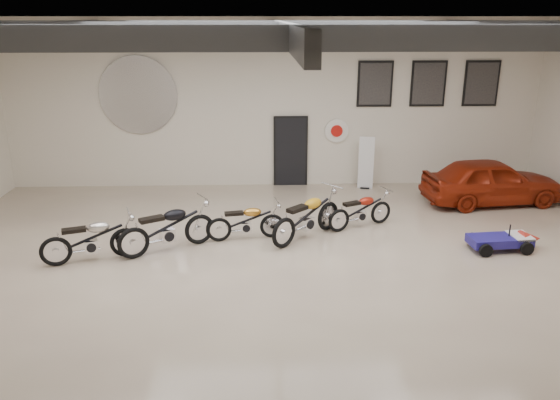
{
  "coord_description": "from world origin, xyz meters",
  "views": [
    {
      "loc": [
        -0.43,
        -10.36,
        5.0
      ],
      "look_at": [
        0.0,
        1.2,
        1.1
      ],
      "focal_mm": 35.0,
      "sensor_mm": 36.0,
      "label": 1
    }
  ],
  "objects_px": {
    "motorcycle_red": "(361,210)",
    "motorcycle_gold": "(246,221)",
    "motorcycle_silver": "(90,238)",
    "motorcycle_yellow": "(307,215)",
    "vintage_car": "(491,181)",
    "motorcycle_black": "(167,227)",
    "banner_stand": "(366,161)",
    "go_kart": "(506,237)"
  },
  "relations": [
    {
      "from": "motorcycle_red",
      "to": "motorcycle_gold",
      "type": "bearing_deg",
      "value": 168.19
    },
    {
      "from": "motorcycle_silver",
      "to": "motorcycle_red",
      "type": "height_order",
      "value": "motorcycle_silver"
    },
    {
      "from": "motorcycle_yellow",
      "to": "vintage_car",
      "type": "relative_size",
      "value": 0.58
    },
    {
      "from": "motorcycle_black",
      "to": "motorcycle_gold",
      "type": "relative_size",
      "value": 1.23
    },
    {
      "from": "banner_stand",
      "to": "vintage_car",
      "type": "bearing_deg",
      "value": -13.67
    },
    {
      "from": "motorcycle_black",
      "to": "vintage_car",
      "type": "bearing_deg",
      "value": -10.24
    },
    {
      "from": "banner_stand",
      "to": "motorcycle_yellow",
      "type": "xyz_separation_m",
      "value": [
        -2.12,
        -3.9,
        -0.27
      ]
    },
    {
      "from": "banner_stand",
      "to": "motorcycle_red",
      "type": "xyz_separation_m",
      "value": [
        -0.73,
        -3.25,
        -0.38
      ]
    },
    {
      "from": "motorcycle_red",
      "to": "motorcycle_black",
      "type": "bearing_deg",
      "value": 170.53
    },
    {
      "from": "banner_stand",
      "to": "motorcycle_red",
      "type": "relative_size",
      "value": 0.94
    },
    {
      "from": "motorcycle_gold",
      "to": "motorcycle_red",
      "type": "xyz_separation_m",
      "value": [
        2.82,
        0.66,
        0.0
      ]
    },
    {
      "from": "motorcycle_black",
      "to": "motorcycle_yellow",
      "type": "bearing_deg",
      "value": -18.67
    },
    {
      "from": "motorcycle_black",
      "to": "motorcycle_red",
      "type": "height_order",
      "value": "motorcycle_black"
    },
    {
      "from": "motorcycle_silver",
      "to": "motorcycle_yellow",
      "type": "bearing_deg",
      "value": -5.54
    },
    {
      "from": "go_kart",
      "to": "motorcycle_red",
      "type": "bearing_deg",
      "value": 149.55
    },
    {
      "from": "motorcycle_red",
      "to": "go_kart",
      "type": "distance_m",
      "value": 3.38
    },
    {
      "from": "motorcycle_black",
      "to": "motorcycle_yellow",
      "type": "height_order",
      "value": "motorcycle_yellow"
    },
    {
      "from": "motorcycle_red",
      "to": "motorcycle_yellow",
      "type": "bearing_deg",
      "value": -179.76
    },
    {
      "from": "motorcycle_black",
      "to": "motorcycle_gold",
      "type": "height_order",
      "value": "motorcycle_black"
    },
    {
      "from": "motorcycle_gold",
      "to": "motorcycle_red",
      "type": "bearing_deg",
      "value": 3.76
    },
    {
      "from": "motorcycle_silver",
      "to": "motorcycle_red",
      "type": "bearing_deg",
      "value": -2.61
    },
    {
      "from": "motorcycle_gold",
      "to": "motorcycle_red",
      "type": "height_order",
      "value": "same"
    },
    {
      "from": "vintage_car",
      "to": "motorcycle_yellow",
      "type": "bearing_deg",
      "value": 107.31
    },
    {
      "from": "motorcycle_yellow",
      "to": "go_kart",
      "type": "bearing_deg",
      "value": -53.6
    },
    {
      "from": "motorcycle_gold",
      "to": "motorcycle_yellow",
      "type": "xyz_separation_m",
      "value": [
        1.44,
        0.01,
        0.11
      ]
    },
    {
      "from": "motorcycle_red",
      "to": "go_kart",
      "type": "relative_size",
      "value": 1.06
    },
    {
      "from": "banner_stand",
      "to": "motorcycle_red",
      "type": "bearing_deg",
      "value": -91.24
    },
    {
      "from": "banner_stand",
      "to": "motorcycle_black",
      "type": "bearing_deg",
      "value": -128.04
    },
    {
      "from": "motorcycle_black",
      "to": "motorcycle_red",
      "type": "bearing_deg",
      "value": -14.08
    },
    {
      "from": "motorcycle_black",
      "to": "vintage_car",
      "type": "relative_size",
      "value": 0.58
    },
    {
      "from": "motorcycle_gold",
      "to": "go_kart",
      "type": "distance_m",
      "value": 5.91
    },
    {
      "from": "motorcycle_silver",
      "to": "motorcycle_gold",
      "type": "bearing_deg",
      "value": -0.29
    },
    {
      "from": "banner_stand",
      "to": "motorcycle_silver",
      "type": "height_order",
      "value": "banner_stand"
    },
    {
      "from": "banner_stand",
      "to": "motorcycle_silver",
      "type": "bearing_deg",
      "value": -132.39
    },
    {
      "from": "motorcycle_gold",
      "to": "motorcycle_silver",
      "type": "bearing_deg",
      "value": -171.16
    },
    {
      "from": "motorcycle_gold",
      "to": "go_kart",
      "type": "height_order",
      "value": "motorcycle_gold"
    },
    {
      "from": "motorcycle_yellow",
      "to": "motorcycle_gold",
      "type": "bearing_deg",
      "value": 137.35
    },
    {
      "from": "go_kart",
      "to": "banner_stand",
      "type": "bearing_deg",
      "value": 111.53
    },
    {
      "from": "motorcycle_silver",
      "to": "go_kart",
      "type": "height_order",
      "value": "motorcycle_silver"
    },
    {
      "from": "motorcycle_black",
      "to": "vintage_car",
      "type": "xyz_separation_m",
      "value": [
        8.52,
        3.0,
        0.07
      ]
    },
    {
      "from": "motorcycle_yellow",
      "to": "vintage_car",
      "type": "bearing_deg",
      "value": -18.98
    },
    {
      "from": "motorcycle_black",
      "to": "vintage_car",
      "type": "height_order",
      "value": "vintage_car"
    }
  ]
}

